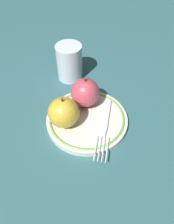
# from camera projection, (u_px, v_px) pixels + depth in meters

# --- Properties ---
(ground_plane) EXTENTS (2.00, 2.00, 0.00)m
(ground_plane) POSITION_uv_depth(u_px,v_px,m) (80.00, 122.00, 0.53)
(ground_plane) COLOR #2E5B5F
(plate) EXTENTS (0.20, 0.20, 0.02)m
(plate) POSITION_uv_depth(u_px,v_px,m) (87.00, 120.00, 0.53)
(plate) COLOR silver
(plate) RESTS_ON ground_plane
(apple_red_whole) EXTENTS (0.07, 0.07, 0.08)m
(apple_red_whole) POSITION_uv_depth(u_px,v_px,m) (64.00, 112.00, 0.48)
(apple_red_whole) COLOR gold
(apple_red_whole) RESTS_ON plate
(apple_second_whole) EXTENTS (0.07, 0.07, 0.08)m
(apple_second_whole) POSITION_uv_depth(u_px,v_px,m) (85.00, 93.00, 0.53)
(apple_second_whole) COLOR #BE4354
(apple_second_whole) RESTS_ON plate
(fork) EXTENTS (0.05, 0.18, 0.00)m
(fork) POSITION_uv_depth(u_px,v_px,m) (105.00, 126.00, 0.50)
(fork) COLOR silver
(fork) RESTS_ON plate
(drinking_glass) EXTENTS (0.07, 0.07, 0.10)m
(drinking_glass) POSITION_uv_depth(u_px,v_px,m) (69.00, 62.00, 0.61)
(drinking_glass) COLOR silver
(drinking_glass) RESTS_ON ground_plane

